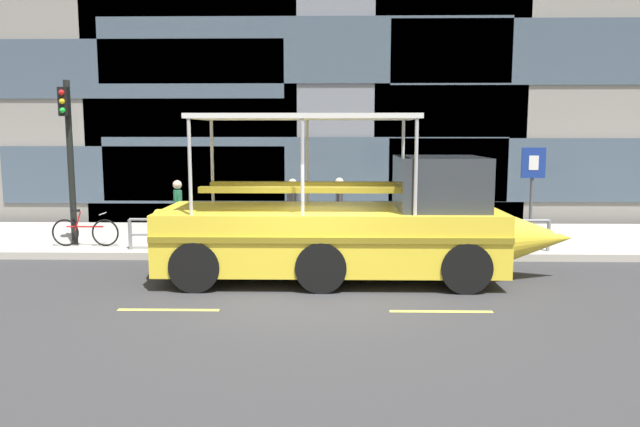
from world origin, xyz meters
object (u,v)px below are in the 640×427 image
at_px(traffic_light_pole, 69,146).
at_px(leaned_bicycle, 85,232).
at_px(pedestrian_near_stern, 178,206).
at_px(duck_tour_boat, 354,227).
at_px(pedestrian_near_bow, 454,207).
at_px(pedestrian_mid_left, 339,202).
at_px(parking_sign, 532,180).
at_px(pedestrian_mid_right, 293,204).

xyz_separation_m(traffic_light_pole, leaned_bicycle, (0.37, -0.16, -2.19)).
relative_size(traffic_light_pole, pedestrian_near_stern, 2.50).
xyz_separation_m(duck_tour_boat, pedestrian_near_bow, (2.76, 3.30, 0.02)).
xyz_separation_m(duck_tour_boat, pedestrian_mid_left, (-0.28, 3.78, 0.09)).
height_order(traffic_light_pole, pedestrian_near_bow, traffic_light_pole).
bearing_deg(pedestrian_near_bow, parking_sign, -20.39).
bearing_deg(pedestrian_mid_left, parking_sign, -13.42).
height_order(parking_sign, pedestrian_near_stern, parking_sign).
xyz_separation_m(parking_sign, pedestrian_mid_left, (-4.84, 1.15, -0.71)).
bearing_deg(pedestrian_mid_left, pedestrian_mid_right, -160.90).
distance_m(leaned_bicycle, pedestrian_mid_left, 6.70).
bearing_deg(duck_tour_boat, leaned_bicycle, 158.96).
bearing_deg(duck_tour_boat, traffic_light_pole, 158.85).
xyz_separation_m(leaned_bicycle, pedestrian_near_bow, (9.61, 0.66, 0.58)).
distance_m(leaned_bicycle, pedestrian_mid_right, 5.41).
relative_size(duck_tour_boat, pedestrian_near_stern, 5.20).
height_order(traffic_light_pole, parking_sign, traffic_light_pole).
bearing_deg(pedestrian_mid_left, leaned_bicycle, -170.14).
relative_size(pedestrian_near_bow, pedestrian_near_stern, 0.94).
distance_m(pedestrian_near_bow, pedestrian_mid_left, 3.07).
distance_m(leaned_bicycle, duck_tour_boat, 7.36).
distance_m(parking_sign, duck_tour_boat, 5.32).
xyz_separation_m(leaned_bicycle, pedestrian_mid_left, (6.57, 1.14, 0.65)).
bearing_deg(pedestrian_near_stern, pedestrian_mid_left, 11.67).
bearing_deg(duck_tour_boat, pedestrian_mid_left, 94.21).
height_order(leaned_bicycle, duck_tour_boat, duck_tour_boat).
xyz_separation_m(leaned_bicycle, pedestrian_mid_right, (5.33, 0.71, 0.65)).
relative_size(traffic_light_pole, pedestrian_mid_left, 2.49).
relative_size(leaned_bicycle, pedestrian_near_stern, 1.03).
height_order(pedestrian_mid_right, pedestrian_near_stern, pedestrian_mid_right).
bearing_deg(traffic_light_pole, pedestrian_mid_right, 5.52).
height_order(duck_tour_boat, pedestrian_mid_right, duck_tour_boat).
bearing_deg(pedestrian_near_bow, pedestrian_mid_right, 179.31).
bearing_deg(pedestrian_near_bow, duck_tour_boat, -129.91).
distance_m(traffic_light_pole, leaned_bicycle, 2.22).
relative_size(leaned_bicycle, pedestrian_mid_right, 1.02).
height_order(parking_sign, pedestrian_near_bow, parking_sign).
distance_m(leaned_bicycle, pedestrian_near_bow, 9.65).
distance_m(parking_sign, pedestrian_mid_right, 6.17).
xyz_separation_m(traffic_light_pole, pedestrian_mid_right, (5.70, 0.55, -1.54)).
bearing_deg(pedestrian_mid_left, pedestrian_near_stern, -168.33).
bearing_deg(leaned_bicycle, traffic_light_pole, 156.84).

